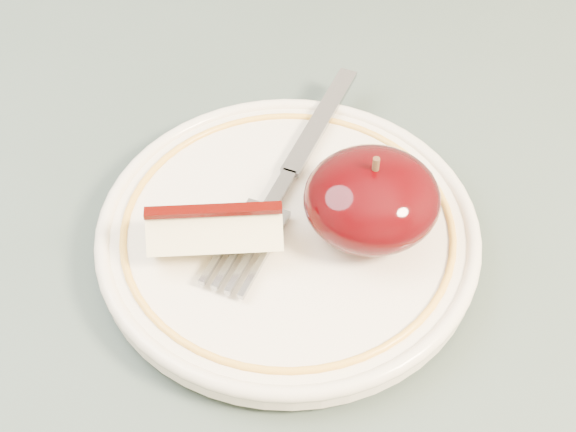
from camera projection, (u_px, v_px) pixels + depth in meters
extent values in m
cylinder|color=brown|center=(520.00, 212.00, 1.02)|extent=(0.05, 0.05, 0.71)
cube|color=#3B4943|center=(220.00, 387.00, 0.44)|extent=(0.90, 0.90, 0.04)
cylinder|color=beige|center=(288.00, 243.00, 0.48)|extent=(0.12, 0.12, 0.01)
cylinder|color=beige|center=(288.00, 234.00, 0.47)|extent=(0.22, 0.22, 0.01)
torus|color=beige|center=(288.00, 228.00, 0.47)|extent=(0.22, 0.22, 0.01)
torus|color=gold|center=(288.00, 227.00, 0.47)|extent=(0.20, 0.20, 0.00)
ellipsoid|color=black|center=(372.00, 199.00, 0.45)|extent=(0.08, 0.07, 0.05)
cylinder|color=#472D19|center=(376.00, 166.00, 0.43)|extent=(0.00, 0.00, 0.01)
cube|color=beige|center=(216.00, 231.00, 0.44)|extent=(0.08, 0.04, 0.03)
cube|color=#360401|center=(213.00, 210.00, 0.43)|extent=(0.07, 0.01, 0.00)
cube|color=gray|center=(321.00, 120.00, 0.52)|extent=(0.07, 0.10, 0.00)
cube|color=gray|center=(280.00, 189.00, 0.48)|extent=(0.02, 0.03, 0.00)
cube|color=gray|center=(261.00, 221.00, 0.46)|extent=(0.04, 0.03, 0.00)
cube|color=gray|center=(256.00, 268.00, 0.44)|extent=(0.03, 0.04, 0.00)
cube|color=gray|center=(244.00, 264.00, 0.44)|extent=(0.03, 0.04, 0.00)
cube|color=gray|center=(231.00, 260.00, 0.45)|extent=(0.03, 0.04, 0.00)
cube|color=gray|center=(218.00, 255.00, 0.45)|extent=(0.03, 0.04, 0.00)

